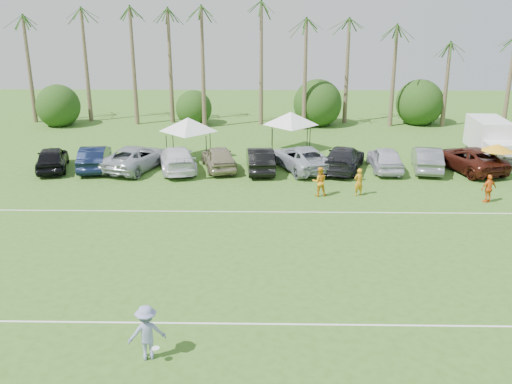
{
  "coord_description": "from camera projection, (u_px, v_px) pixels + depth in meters",
  "views": [
    {
      "loc": [
        1.09,
        -16.92,
        11.81
      ],
      "look_at": [
        0.53,
        12.89,
        1.6
      ],
      "focal_mm": 40.0,
      "sensor_mm": 36.0,
      "label": 1
    }
  ],
  "objects": [
    {
      "name": "palm_tree_6",
      "position": [
        299.0,
        27.0,
        52.74
      ],
      "size": [
        2.4,
        2.4,
        10.9
      ],
      "color": "brown",
      "rests_on": "ground"
    },
    {
      "name": "frisbee_player",
      "position": [
        147.0,
        333.0,
        19.37
      ],
      "size": [
        1.46,
        1.09,
        2.01
      ],
      "rotation": [
        0.0,
        0.0,
        3.44
      ],
      "color": "#8289B8",
      "rests_on": "ground"
    },
    {
      "name": "parked_car_5",
      "position": [
        260.0,
        159.0,
        40.66
      ],
      "size": [
        2.21,
        5.34,
        1.72
      ],
      "primitive_type": "imported",
      "rotation": [
        0.0,
        0.0,
        3.22
      ],
      "color": "black",
      "rests_on": "ground"
    },
    {
      "name": "palm_tree_10",
      "position": [
        505.0,
        27.0,
        52.4
      ],
      "size": [
        2.4,
        2.4,
        10.9
      ],
      "color": "brown",
      "rests_on": "ground"
    },
    {
      "name": "bush_tree_0",
      "position": [
        64.0,
        104.0,
        56.5
      ],
      "size": [
        4.0,
        4.0,
        4.0
      ],
      "color": "brown",
      "rests_on": "ground"
    },
    {
      "name": "canopy_tent_left",
      "position": [
        188.0,
        118.0,
        43.19
      ],
      "size": [
        4.56,
        4.56,
        3.69
      ],
      "color": "black",
      "rests_on": "ground"
    },
    {
      "name": "sideline_player_c",
      "position": [
        489.0,
        189.0,
        34.38
      ],
      "size": [
        1.11,
        0.74,
        1.75
      ],
      "primitive_type": "imported",
      "rotation": [
        0.0,
        0.0,
        3.48
      ],
      "color": "orange",
      "rests_on": "ground"
    },
    {
      "name": "palm_tree_1",
      "position": [
        74.0,
        36.0,
        53.4
      ],
      "size": [
        2.4,
        2.4,
        9.9
      ],
      "color": "brown",
      "rests_on": "ground"
    },
    {
      "name": "market_umbrella",
      "position": [
        498.0,
        147.0,
        38.72
      ],
      "size": [
        2.14,
        2.14,
        2.38
      ],
      "color": "black",
      "rests_on": "ground"
    },
    {
      "name": "box_truck",
      "position": [
        491.0,
        140.0,
        42.79
      ],
      "size": [
        2.51,
        6.08,
        3.09
      ],
      "rotation": [
        0.0,
        0.0,
        -0.04
      ],
      "color": "white",
      "rests_on": "ground"
    },
    {
      "name": "ground",
      "position": [
        234.0,
        355.0,
        19.85
      ],
      "size": [
        120.0,
        120.0,
        0.0
      ],
      "primitive_type": "plane",
      "color": "#38651E",
      "rests_on": "ground"
    },
    {
      "name": "parked_car_7",
      "position": [
        343.0,
        158.0,
        40.88
      ],
      "size": [
        4.04,
        6.37,
        1.72
      ],
      "primitive_type": "imported",
      "rotation": [
        0.0,
        0.0,
        2.84
      ],
      "color": "black",
      "rests_on": "ground"
    },
    {
      "name": "parked_car_0",
      "position": [
        52.0,
        158.0,
        40.87
      ],
      "size": [
        3.22,
        5.39,
        1.72
      ],
      "primitive_type": "imported",
      "rotation": [
        0.0,
        0.0,
        3.39
      ],
      "color": "black",
      "rests_on": "ground"
    },
    {
      "name": "bush_tree_1",
      "position": [
        195.0,
        104.0,
        56.27
      ],
      "size": [
        4.0,
        4.0,
        4.0
      ],
      "color": "brown",
      "rests_on": "ground"
    },
    {
      "name": "palm_tree_5",
      "position": [
        255.0,
        36.0,
        53.09
      ],
      "size": [
        2.4,
        2.4,
        9.9
      ],
      "color": "brown",
      "rests_on": "ground"
    },
    {
      "name": "palm_tree_3",
      "position": [
        169.0,
        17.0,
        52.68
      ],
      "size": [
        2.4,
        2.4,
        11.9
      ],
      "color": "brown",
      "rests_on": "ground"
    },
    {
      "name": "palm_tree_8",
      "position": [
        395.0,
        46.0,
        53.14
      ],
      "size": [
        2.4,
        2.4,
        8.9
      ],
      "color": "brown",
      "rests_on": "ground"
    },
    {
      "name": "field_lines",
      "position": [
        243.0,
        256.0,
        27.42
      ],
      "size": [
        80.0,
        12.1,
        0.01
      ],
      "color": "white",
      "rests_on": "ground"
    },
    {
      "name": "parked_car_10",
      "position": [
        469.0,
        159.0,
        40.78
      ],
      "size": [
        4.59,
        6.75,
        1.72
      ],
      "primitive_type": "imported",
      "rotation": [
        0.0,
        0.0,
        3.45
      ],
      "color": "#42170E",
      "rests_on": "ground"
    },
    {
      "name": "palm_tree_9",
      "position": [
        449.0,
        37.0,
        52.77
      ],
      "size": [
        2.4,
        2.4,
        9.9
      ],
      "color": "brown",
      "rests_on": "ground"
    },
    {
      "name": "sideline_player_a",
      "position": [
        359.0,
        182.0,
        35.57
      ],
      "size": [
        0.76,
        0.65,
        1.76
      ],
      "primitive_type": "imported",
      "rotation": [
        0.0,
        0.0,
        3.57
      ],
      "color": "orange",
      "rests_on": "ground"
    },
    {
      "name": "bush_tree_3",
      "position": [
        419.0,
        105.0,
        55.87
      ],
      "size": [
        4.0,
        4.0,
        4.0
      ],
      "color": "brown",
      "rests_on": "ground"
    },
    {
      "name": "canopy_tent_right",
      "position": [
        291.0,
        112.0,
        45.41
      ],
      "size": [
        4.54,
        4.54,
        3.68
      ],
      "color": "black",
      "rests_on": "ground"
    },
    {
      "name": "parked_car_6",
      "position": [
        302.0,
        158.0,
        41.0
      ],
      "size": [
        4.85,
        6.79,
        1.72
      ],
      "primitive_type": "imported",
      "rotation": [
        0.0,
        0.0,
        3.5
      ],
      "color": "#A8AEB9",
      "rests_on": "ground"
    },
    {
      "name": "parked_car_2",
      "position": [
        136.0,
        157.0,
        41.09
      ],
      "size": [
        4.65,
        6.76,
        1.72
      ],
      "primitive_type": "imported",
      "rotation": [
        0.0,
        0.0,
        2.82
      ],
      "color": "#999FA6",
      "rests_on": "ground"
    },
    {
      "name": "bush_tree_2",
      "position": [
        317.0,
        105.0,
        56.05
      ],
      "size": [
        4.0,
        4.0,
        4.0
      ],
      "color": "brown",
      "rests_on": "ground"
    },
    {
      "name": "parked_car_8",
      "position": [
        385.0,
        159.0,
        40.82
      ],
      "size": [
        2.05,
        5.05,
        1.72
      ],
      "primitive_type": "imported",
      "rotation": [
        0.0,
        0.0,
        3.14
      ],
      "color": "silver",
      "rests_on": "ground"
    },
    {
      "name": "palm_tree_0",
      "position": [
        23.0,
        46.0,
        53.77
      ],
      "size": [
        2.4,
        2.4,
        8.9
      ],
      "color": "brown",
      "rests_on": "ground"
    },
    {
      "name": "palm_tree_2",
      "position": [
        127.0,
        27.0,
        53.03
      ],
      "size": [
        2.4,
        2.4,
        10.9
      ],
      "color": "brown",
      "rests_on": "ground"
    },
    {
      "name": "palm_tree_7",
      "position": [
        342.0,
        17.0,
        52.4
      ],
      "size": [
        2.4,
        2.4,
        11.9
      ],
      "color": "brown",
      "rests_on": "ground"
    },
    {
      "name": "palm_tree_4",
      "position": [
        213.0,
        46.0,
        53.45
      ],
      "size": [
        2.4,
        2.4,
        8.9
      ],
      "color": "brown",
      "rests_on": "ground"
    },
    {
      "name": "parked_car_4",
      "position": [
        219.0,
        158.0,
        41.05
      ],
      "size": [
        3.19,
        5.38,
        1.72
      ],
      "primitive_type": "imported",
      "rotation": [
        0.0,
        0.0,
        3.39
      ],
      "color": "gray",
      "rests_on": "ground"
    },
    {
      "name": "sideline_player_b",
      "position": [
        319.0,
        181.0,
        35.49
      ],
      "size": [
        0.98,
        0.8,
        1.88
      ],
      "primitive_type": "imported",
      "rotation": [
        0.0,
        0.0,
        3.24
      ],
      "color": "orange",
      "rests_on": "ground"
    },
    {
      "name": "parked_car_1",
      "position": [
        94.0,
        158.0,
        41.08
      ],
      "size": [
        2.53,
        5.42,
        1.72
      ],
      "primitive_type": "imported",
      "rotation": [
        0.0,
        0.0,
        3.28
      ],
      "color": "black",
      "rests_on": "ground"
    },
    {
      "name": "parked_car_3",
      "position": [
        177.0,
        159.0,
        40.8
      ],
      "size": [
        3.81,
        6.33,
        1.72
      ],
      "primitive_type": "imported",
      "rotation": [
        0.0,
        0.0,
        3.39
      ],
      "color": "white",
      "rests_on": "ground"
    },
    {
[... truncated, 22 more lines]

